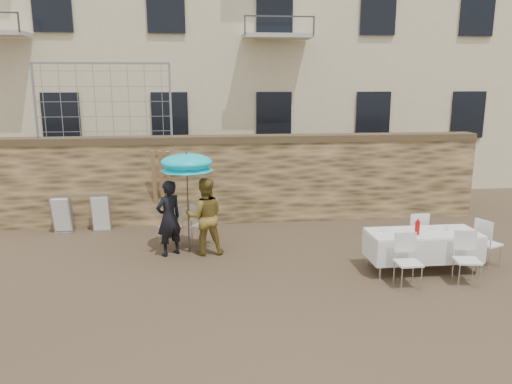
{
  "coord_description": "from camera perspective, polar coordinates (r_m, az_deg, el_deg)",
  "views": [
    {
      "loc": [
        -0.69,
        -7.57,
        3.62
      ],
      "look_at": [
        0.4,
        2.2,
        1.4
      ],
      "focal_mm": 35.0,
      "sensor_mm": 36.0,
      "label": 1
    }
  ],
  "objects": [
    {
      "name": "couple_chair_left",
      "position": [
        11.16,
        -9.7,
        -3.8
      ],
      "size": [
        0.66,
        0.66,
        0.96
      ],
      "primitive_type": null,
      "rotation": [
        0.0,
        0.0,
        3.68
      ],
      "color": "white",
      "rests_on": "ground"
    },
    {
      "name": "chain_link_fence",
      "position": [
        12.79,
        -17.03,
        9.85
      ],
      "size": [
        3.2,
        0.06,
        1.8
      ],
      "primitive_type": null,
      "color": "gray",
      "rests_on": "stone_wall"
    },
    {
      "name": "table_chair_front_right",
      "position": [
        9.78,
        23.0,
        -7.07
      ],
      "size": [
        0.55,
        0.55,
        0.96
      ],
      "primitive_type": null,
      "rotation": [
        0.0,
        0.0,
        -0.16
      ],
      "color": "white",
      "rests_on": "ground"
    },
    {
      "name": "table_chair_side",
      "position": [
        10.91,
        24.98,
        -5.23
      ],
      "size": [
        0.63,
        0.63,
        0.96
      ],
      "primitive_type": null,
      "rotation": [
        0.0,
        0.0,
        1.97
      ],
      "color": "white",
      "rests_on": "ground"
    },
    {
      "name": "chair_stack_left",
      "position": [
        13.0,
        -21.1,
        -2.21
      ],
      "size": [
        0.46,
        0.4,
        0.92
      ],
      "primitive_type": null,
      "color": "white",
      "rests_on": "ground"
    },
    {
      "name": "woman_dress",
      "position": [
        10.52,
        -5.85,
        -2.78
      ],
      "size": [
        0.84,
        0.67,
        1.64
      ],
      "primitive_type": "imported",
      "rotation": [
        0.0,
        0.0,
        3.21
      ],
      "color": "#B39236",
      "rests_on": "ground"
    },
    {
      "name": "ground",
      "position": [
        8.42,
        -1.07,
        -12.74
      ],
      "size": [
        80.0,
        80.0,
        0.0
      ],
      "primitive_type": "plane",
      "color": "brown",
      "rests_on": "ground"
    },
    {
      "name": "banquet_table",
      "position": [
        10.11,
        18.59,
        -4.58
      ],
      "size": [
        2.1,
        0.85,
        0.78
      ],
      "color": "white",
      "rests_on": "ground"
    },
    {
      "name": "stone_wall",
      "position": [
        12.84,
        -3.17,
        1.39
      ],
      "size": [
        13.0,
        0.5,
        2.2
      ],
      "primitive_type": "cube",
      "color": "olive",
      "rests_on": "ground"
    },
    {
      "name": "man_suit",
      "position": [
        10.55,
        -9.93,
        -2.97
      ],
      "size": [
        0.7,
        0.66,
        1.6
      ],
      "primitive_type": "imported",
      "rotation": [
        0.0,
        0.0,
        3.78
      ],
      "color": "black",
      "rests_on": "ground"
    },
    {
      "name": "soda_bottle",
      "position": [
        9.84,
        17.96,
        -3.93
      ],
      "size": [
        0.09,
        0.09,
        0.26
      ],
      "primitive_type": "cylinder",
      "color": "red",
      "rests_on": "banquet_table"
    },
    {
      "name": "wood_planks",
      "position": [
        12.54,
        -10.11,
        0.46
      ],
      "size": [
        0.7,
        0.2,
        2.0
      ],
      "primitive_type": null,
      "color": "#A37749",
      "rests_on": "ground"
    },
    {
      "name": "couple_chair_right",
      "position": [
        11.14,
        -6.1,
        -3.72
      ],
      "size": [
        0.66,
        0.66,
        0.96
      ],
      "primitive_type": null,
      "rotation": [
        0.0,
        0.0,
        2.57
      ],
      "color": "white",
      "rests_on": "ground"
    },
    {
      "name": "chair_stack_right",
      "position": [
        12.8,
        -17.2,
        -2.15
      ],
      "size": [
        0.46,
        0.32,
        0.92
      ],
      "primitive_type": null,
      "color": "white",
      "rests_on": "ground"
    },
    {
      "name": "table_chair_front_left",
      "position": [
        9.3,
        17.02,
        -7.61
      ],
      "size": [
        0.49,
        0.49,
        0.96
      ],
      "primitive_type": null,
      "rotation": [
        0.0,
        0.0,
        0.02
      ],
      "color": "white",
      "rests_on": "ground"
    },
    {
      "name": "umbrella",
      "position": [
        10.39,
        -7.92,
        3.04
      ],
      "size": [
        1.12,
        1.12,
        2.01
      ],
      "color": "#3F3F44",
      "rests_on": "ground"
    },
    {
      "name": "table_chair_back",
      "position": [
        10.95,
        17.71,
        -4.56
      ],
      "size": [
        0.48,
        0.48,
        0.96
      ],
      "primitive_type": null,
      "rotation": [
        0.0,
        0.0,
        3.14
      ],
      "color": "white",
      "rests_on": "ground"
    }
  ]
}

